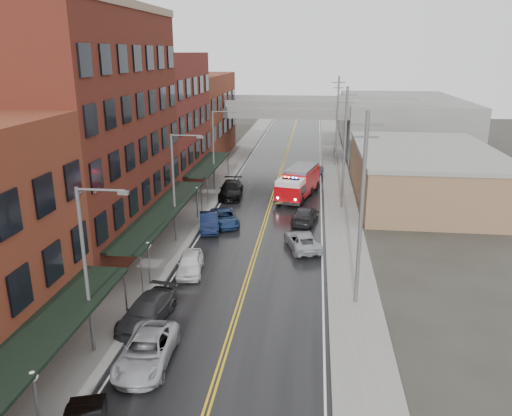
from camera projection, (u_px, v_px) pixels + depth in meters
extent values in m
cube|color=black|center=(265.00, 222.00, 46.28)|extent=(11.00, 160.00, 0.02)
cube|color=slate|center=(188.00, 218.00, 47.08)|extent=(3.00, 160.00, 0.15)
cube|color=slate|center=(345.00, 224.00, 45.44)|extent=(3.00, 160.00, 0.15)
cube|color=gray|center=(206.00, 219.00, 46.89)|extent=(0.30, 160.00, 0.15)
cube|color=gray|center=(327.00, 223.00, 45.62)|extent=(0.30, 160.00, 0.15)
cube|color=#551F16|center=(85.00, 134.00, 38.45)|extent=(9.00, 20.00, 18.00)
cube|color=maroon|center=(156.00, 123.00, 55.47)|extent=(9.00, 15.00, 15.00)
cube|color=maroon|center=(194.00, 117.00, 72.50)|extent=(9.00, 20.00, 12.00)
cube|color=olive|center=(424.00, 175.00, 53.20)|extent=(14.00, 22.00, 5.00)
cube|color=slate|center=(400.00, 123.00, 80.94)|extent=(18.00, 30.00, 8.00)
cube|color=black|center=(33.00, 344.00, 21.60)|extent=(2.60, 16.00, 0.18)
cylinder|color=slate|center=(126.00, 295.00, 29.12)|extent=(0.10, 0.10, 3.00)
cube|color=black|center=(163.00, 211.00, 39.59)|extent=(2.60, 18.00, 0.18)
cylinder|color=slate|center=(142.00, 275.00, 31.77)|extent=(0.10, 0.10, 3.00)
cylinder|color=slate|center=(202.00, 199.00, 48.06)|extent=(0.10, 0.10, 3.00)
cube|color=black|center=(209.00, 164.00, 56.17)|extent=(2.60, 13.00, 0.18)
cylinder|color=slate|center=(208.00, 191.00, 50.71)|extent=(0.10, 0.10, 3.00)
cylinder|color=slate|center=(228.00, 165.00, 62.27)|extent=(0.10, 0.10, 3.00)
cylinder|color=#59595B|center=(37.00, 408.00, 20.06)|extent=(0.14, 0.14, 2.80)
sphere|color=silver|center=(32.00, 376.00, 19.61)|extent=(0.44, 0.44, 0.44)
cylinder|color=#59595B|center=(149.00, 266.00, 33.32)|extent=(0.14, 0.14, 2.80)
sphere|color=silver|center=(148.00, 245.00, 32.87)|extent=(0.44, 0.44, 0.44)
cylinder|color=#59595B|center=(197.00, 205.00, 46.58)|extent=(0.14, 0.14, 2.80)
sphere|color=silver|center=(197.00, 190.00, 46.13)|extent=(0.44, 0.44, 0.44)
cylinder|color=#59595B|center=(86.00, 274.00, 24.86)|extent=(0.18, 0.18, 9.00)
cylinder|color=#59595B|center=(101.00, 190.00, 23.40)|extent=(2.40, 0.12, 0.12)
cube|color=#59595B|center=(123.00, 193.00, 23.31)|extent=(0.50, 0.22, 0.18)
cylinder|color=#59595B|center=(174.00, 190.00, 40.01)|extent=(0.18, 0.18, 9.00)
cylinder|color=#59595B|center=(186.00, 135.00, 38.56)|extent=(2.40, 0.12, 0.12)
cube|color=#59595B|center=(200.00, 137.00, 38.46)|extent=(0.50, 0.22, 0.18)
cylinder|color=#59595B|center=(213.00, 152.00, 55.17)|extent=(0.18, 0.18, 9.00)
cylinder|color=#59595B|center=(223.00, 112.00, 53.71)|extent=(2.40, 0.12, 0.12)
cube|color=#59595B|center=(233.00, 113.00, 53.62)|extent=(0.50, 0.22, 0.18)
cylinder|color=#59595B|center=(361.00, 213.00, 29.46)|extent=(0.24, 0.24, 12.00)
cube|color=#59595B|center=(367.00, 125.00, 27.90)|extent=(1.80, 0.12, 0.12)
cube|color=#59595B|center=(366.00, 137.00, 28.11)|extent=(1.40, 0.12, 0.12)
cylinder|color=#59595B|center=(344.00, 150.00, 48.40)|extent=(0.24, 0.24, 12.00)
cube|color=#59595B|center=(347.00, 95.00, 46.84)|extent=(1.80, 0.12, 0.12)
cube|color=#59595B|center=(347.00, 103.00, 47.05)|extent=(1.40, 0.12, 0.12)
cylinder|color=#59595B|center=(337.00, 122.00, 67.35)|extent=(0.24, 0.24, 12.00)
cube|color=#59595B|center=(339.00, 82.00, 65.79)|extent=(1.80, 0.12, 0.12)
cube|color=#59595B|center=(339.00, 88.00, 66.00)|extent=(1.40, 0.12, 0.12)
cube|color=slate|center=(287.00, 110.00, 74.56)|extent=(40.00, 10.00, 1.50)
cube|color=slate|center=(215.00, 134.00, 76.93)|extent=(1.60, 8.00, 6.00)
cube|color=slate|center=(360.00, 136.00, 74.45)|extent=(1.60, 8.00, 6.00)
cube|color=#B8080D|center=(301.00, 180.00, 54.69)|extent=(4.00, 6.40, 2.27)
cube|color=#B8080D|center=(290.00, 192.00, 51.02)|extent=(3.28, 3.36, 1.62)
cube|color=silver|center=(291.00, 182.00, 50.69)|extent=(3.09, 3.11, 0.54)
cube|color=black|center=(291.00, 189.00, 51.11)|extent=(3.04, 2.31, 0.86)
cube|color=slate|center=(302.00, 168.00, 54.30)|extent=(3.64, 5.92, 0.32)
cube|color=black|center=(291.00, 179.00, 50.59)|extent=(1.75, 0.70, 0.15)
sphere|color=#FF0C0C|center=(285.00, 177.00, 50.76)|extent=(0.22, 0.22, 0.22)
sphere|color=#1933FF|center=(296.00, 178.00, 50.37)|extent=(0.22, 0.22, 0.22)
cylinder|color=black|center=(279.00, 199.00, 51.56)|extent=(1.14, 0.62, 1.08)
cylinder|color=black|center=(301.00, 201.00, 50.77)|extent=(1.14, 0.62, 1.08)
cylinder|color=black|center=(289.00, 190.00, 54.94)|extent=(1.14, 0.62, 1.08)
cylinder|color=black|center=(310.00, 192.00, 54.15)|extent=(1.14, 0.62, 1.08)
cylinder|color=black|center=(296.00, 184.00, 57.35)|extent=(1.14, 0.62, 1.08)
cylinder|color=black|center=(316.00, 186.00, 56.57)|extent=(1.14, 0.62, 1.08)
imported|color=#A6A7AE|center=(147.00, 351.00, 25.05)|extent=(2.71, 5.42, 1.47)
imported|color=#272729|center=(147.00, 311.00, 28.91)|extent=(2.76, 5.37, 1.49)
imported|color=white|center=(190.00, 263.00, 35.45)|extent=(2.32, 4.49, 1.46)
imported|color=black|center=(209.00, 222.00, 43.94)|extent=(2.60, 4.77, 1.49)
imported|color=navy|center=(225.00, 218.00, 45.35)|extent=(3.67, 5.29, 1.34)
imported|color=black|center=(231.00, 189.00, 53.97)|extent=(2.72, 5.93, 1.68)
imported|color=#A0A3A8|center=(302.00, 241.00, 39.80)|extent=(3.52, 5.31, 1.36)
imported|color=black|center=(305.00, 215.00, 45.88)|extent=(2.75, 5.23, 1.45)
imported|color=silver|center=(312.00, 174.00, 60.95)|extent=(2.20, 4.48, 1.47)
imported|color=#0E1733|center=(313.00, 171.00, 62.42)|extent=(2.81, 5.19, 1.62)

